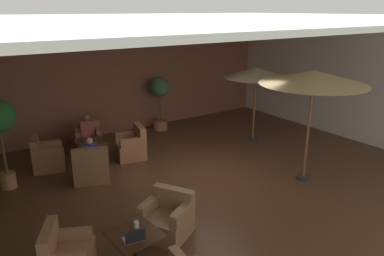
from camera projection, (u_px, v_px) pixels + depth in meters
The scene contains 18 objects.
ground_plane at pixel (203, 179), 8.95m from camera, with size 11.23×9.27×0.02m, color #503220.
wall_back_brick at pixel (120, 76), 11.99m from camera, with size 11.23×0.08×3.71m, color brown.
wall_right_plain at pixel (350, 79), 11.39m from camera, with size 0.08×9.27×3.71m, color silver.
ceiling_slab at pixel (204, 18), 7.81m from camera, with size 11.23×9.27×0.06m, color silver.
cafe_table_front_left at pixel (135, 240), 5.73m from camera, with size 0.79×0.79×0.62m.
armchair_front_left_east at pixel (167, 219), 6.68m from camera, with size 1.08×1.09×0.80m.
cafe_table_front_right at pixel (91, 146), 9.72m from camera, with size 0.76×0.76×0.62m.
armchair_front_right_north at pixel (47, 157), 9.43m from camera, with size 0.91×0.90×0.86m.
armchair_front_right_east at pixel (91, 168), 8.77m from camera, with size 1.00×0.94×0.91m.
armchair_front_right_south at pixel (132, 146), 10.17m from camera, with size 0.88×0.91×0.90m.
armchair_front_right_west at pixel (89, 139), 10.75m from camera, with size 0.88×0.89×0.81m.
patio_umbrella_tall_red at pixel (313, 78), 8.21m from camera, with size 2.40×2.40×2.62m.
patio_umbrella_center_beige at pixel (256, 73), 10.98m from camera, with size 1.93×1.93×2.28m.
potted_tree_mid_left at pixel (159, 95), 12.27m from camera, with size 0.66×0.66×1.79m.
patron_blue_shirt at pixel (90, 152), 8.69m from camera, with size 0.38×0.31×0.64m.
patron_by_window at pixel (88, 127), 10.60m from camera, with size 0.43×0.33×0.64m.
iced_drink_cup at pixel (136, 224), 5.85m from camera, with size 0.08×0.08×0.11m, color white.
open_laptop at pixel (134, 238), 5.51m from camera, with size 0.34×0.26×0.20m.
Camera 1 is at (-4.83, -6.56, 3.92)m, focal length 34.71 mm.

